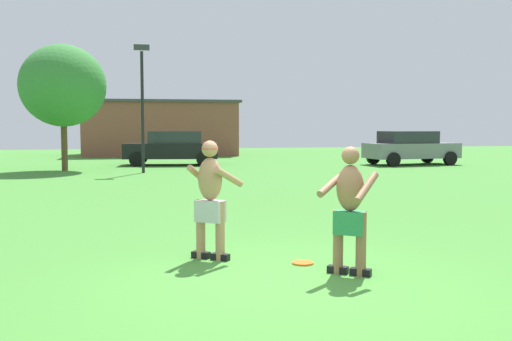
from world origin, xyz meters
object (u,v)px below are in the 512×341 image
Objects in this scene: player_in_green at (350,208)px; player_with_cap at (210,194)px; frisbee at (303,263)px; car_gray_mid_lot at (410,147)px; tree_right_field at (63,86)px; car_black_near_post at (172,147)px; lamp_post at (142,93)px.

player_with_cap is at bearing 143.27° from player_in_green.
car_gray_mid_lot reaches higher than frisbee.
player_with_cap reaches higher than car_gray_mid_lot.
player_in_green is at bearing -118.01° from car_gray_mid_lot.
tree_right_field is at bearing 103.12° from player_with_cap.
car_black_near_post is (-0.62, 20.06, 0.81)m from frisbee.
lamp_post reaches higher than frisbee.
tree_right_field is at bearing -150.71° from car_black_near_post.
player_in_green is at bearing -81.66° from lamp_post.
lamp_post is at bearing 98.34° from player_in_green.
frisbee is 20.09m from car_black_near_post.
player_with_cap is at bearing -76.88° from tree_right_field.
player_with_cap is 1.58m from frisbee.
player_with_cap is at bearing -123.39° from car_gray_mid_lot.
car_gray_mid_lot is (11.56, 17.54, -0.09)m from player_with_cap.
tree_right_field reaches higher than frisbee.
lamp_post is 0.97× the size of tree_right_field.
lamp_post is (-0.81, 15.23, 2.18)m from player_with_cap.
car_black_near_post is at bearing 29.29° from tree_right_field.
player_in_green is at bearing -87.15° from car_black_near_post.
car_black_near_post is 1.00× the size of car_gray_mid_lot.
player_with_cap is 1.99m from player_in_green.
frisbee is (1.19, -0.53, -0.90)m from player_with_cap.
player_with_cap is 0.33× the size of tree_right_field.
tree_right_field is (-3.15, 1.77, 0.36)m from lamp_post.
player_with_cap is 21.01m from car_gray_mid_lot.
player_in_green is 16.75m from lamp_post.
player_in_green is 1.14m from frisbee.
player_in_green is 0.32× the size of lamp_post.
tree_right_field is (-4.52, -2.54, 2.63)m from car_black_near_post.
car_black_near_post is at bearing 91.78° from frisbee.
tree_right_field is (-5.56, 18.19, 2.61)m from player_in_green.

